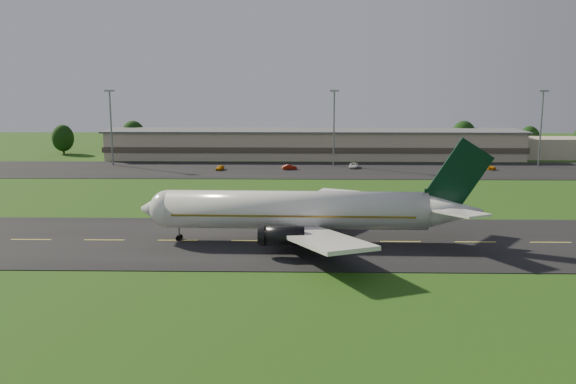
{
  "coord_description": "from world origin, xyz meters",
  "views": [
    {
      "loc": [
        -3.68,
        -91.92,
        24.36
      ],
      "look_at": [
        -5.77,
        8.0,
        6.0
      ],
      "focal_mm": 40.0,
      "sensor_mm": 36.0,
      "label": 1
    }
  ],
  "objects_px": {
    "service_vehicle_b": "(289,167)",
    "service_vehicle_d": "(486,167)",
    "terminal": "(336,145)",
    "service_vehicle_c": "(354,165)",
    "service_vehicle_a": "(220,168)",
    "light_mast_east": "(541,119)",
    "light_mast_west": "(111,118)",
    "airliner": "(302,211)",
    "light_mast_centre": "(334,119)"
  },
  "relations": [
    {
      "from": "light_mast_west",
      "to": "service_vehicle_d",
      "type": "distance_m",
      "value": 100.26
    },
    {
      "from": "light_mast_east",
      "to": "service_vehicle_b",
      "type": "height_order",
      "value": "light_mast_east"
    },
    {
      "from": "service_vehicle_a",
      "to": "service_vehicle_d",
      "type": "distance_m",
      "value": 69.04
    },
    {
      "from": "light_mast_east",
      "to": "service_vehicle_c",
      "type": "relative_size",
      "value": 4.18
    },
    {
      "from": "light_mast_east",
      "to": "service_vehicle_d",
      "type": "height_order",
      "value": "light_mast_east"
    },
    {
      "from": "service_vehicle_b",
      "to": "light_mast_west",
      "type": "bearing_deg",
      "value": 63.85
    },
    {
      "from": "airliner",
      "to": "service_vehicle_d",
      "type": "distance_m",
      "value": 88.02
    },
    {
      "from": "service_vehicle_c",
      "to": "light_mast_east",
      "type": "bearing_deg",
      "value": 12.37
    },
    {
      "from": "light_mast_west",
      "to": "service_vehicle_d",
      "type": "height_order",
      "value": "light_mast_west"
    },
    {
      "from": "service_vehicle_b",
      "to": "light_mast_centre",
      "type": "bearing_deg",
      "value": -74.67
    },
    {
      "from": "service_vehicle_b",
      "to": "airliner",
      "type": "bearing_deg",
      "value": 165.32
    },
    {
      "from": "airliner",
      "to": "terminal",
      "type": "relative_size",
      "value": 0.35
    },
    {
      "from": "light_mast_centre",
      "to": "service_vehicle_b",
      "type": "relative_size",
      "value": 5.36
    },
    {
      "from": "airliner",
      "to": "service_vehicle_a",
      "type": "xyz_separation_m",
      "value": [
        -21.15,
        71.24,
        -3.93
      ]
    },
    {
      "from": "airliner",
      "to": "service_vehicle_d",
      "type": "bearing_deg",
      "value": 58.32
    },
    {
      "from": "light_mast_east",
      "to": "service_vehicle_c",
      "type": "bearing_deg",
      "value": -174.85
    },
    {
      "from": "light_mast_east",
      "to": "service_vehicle_c",
      "type": "distance_m",
      "value": 51.53
    },
    {
      "from": "service_vehicle_c",
      "to": "service_vehicle_d",
      "type": "height_order",
      "value": "service_vehicle_d"
    },
    {
      "from": "airliner",
      "to": "service_vehicle_b",
      "type": "relative_size",
      "value": 13.49
    },
    {
      "from": "light_mast_centre",
      "to": "service_vehicle_a",
      "type": "height_order",
      "value": "light_mast_centre"
    },
    {
      "from": "terminal",
      "to": "light_mast_centre",
      "type": "bearing_deg",
      "value": -94.95
    },
    {
      "from": "airliner",
      "to": "light_mast_west",
      "type": "height_order",
      "value": "light_mast_west"
    },
    {
      "from": "terminal",
      "to": "light_mast_west",
      "type": "distance_m",
      "value": 64.1
    },
    {
      "from": "airliner",
      "to": "terminal",
      "type": "height_order",
      "value": "airliner"
    },
    {
      "from": "service_vehicle_b",
      "to": "service_vehicle_a",
      "type": "bearing_deg",
      "value": 76.71
    },
    {
      "from": "service_vehicle_a",
      "to": "service_vehicle_b",
      "type": "bearing_deg",
      "value": 14.66
    },
    {
      "from": "light_mast_east",
      "to": "light_mast_west",
      "type": "bearing_deg",
      "value": 180.0
    },
    {
      "from": "service_vehicle_b",
      "to": "service_vehicle_d",
      "type": "bearing_deg",
      "value": -105.83
    },
    {
      "from": "light_mast_east",
      "to": "service_vehicle_b",
      "type": "xyz_separation_m",
      "value": [
        -66.77,
        -7.53,
        -12.01
      ]
    },
    {
      "from": "terminal",
      "to": "light_mast_west",
      "type": "xyz_separation_m",
      "value": [
        -61.4,
        -16.18,
        8.75
      ]
    },
    {
      "from": "light_mast_centre",
      "to": "light_mast_west",
      "type": "bearing_deg",
      "value": 180.0
    },
    {
      "from": "light_mast_east",
      "to": "service_vehicle_d",
      "type": "xyz_separation_m",
      "value": [
        -15.64,
        -6.24,
        -11.9
      ]
    },
    {
      "from": "light_mast_east",
      "to": "service_vehicle_a",
      "type": "distance_m",
      "value": 85.94
    },
    {
      "from": "service_vehicle_b",
      "to": "service_vehicle_d",
      "type": "xyz_separation_m",
      "value": [
        51.13,
        1.3,
        0.11
      ]
    },
    {
      "from": "service_vehicle_c",
      "to": "light_mast_west",
      "type": "bearing_deg",
      "value": -176.75
    },
    {
      "from": "light_mast_centre",
      "to": "service_vehicle_b",
      "type": "xyz_separation_m",
      "value": [
        -11.77,
        -7.53,
        -12.01
      ]
    },
    {
      "from": "airliner",
      "to": "light_mast_west",
      "type": "xyz_separation_m",
      "value": [
        -51.51,
        80.02,
        8.08
      ]
    },
    {
      "from": "light_mast_centre",
      "to": "terminal",
      "type": "bearing_deg",
      "value": 85.05
    },
    {
      "from": "terminal",
      "to": "service_vehicle_c",
      "type": "relative_size",
      "value": 29.81
    },
    {
      "from": "terminal",
      "to": "light_mast_east",
      "type": "relative_size",
      "value": 7.13
    },
    {
      "from": "airliner",
      "to": "service_vehicle_d",
      "type": "relative_size",
      "value": 10.11
    },
    {
      "from": "service_vehicle_a",
      "to": "service_vehicle_b",
      "type": "distance_m",
      "value": 17.91
    },
    {
      "from": "service_vehicle_a",
      "to": "light_mast_centre",
      "type": "bearing_deg",
      "value": 27.16
    },
    {
      "from": "terminal",
      "to": "service_vehicle_c",
      "type": "height_order",
      "value": "terminal"
    },
    {
      "from": "light_mast_centre",
      "to": "light_mast_east",
      "type": "bearing_deg",
      "value": 0.0
    },
    {
      "from": "light_mast_east",
      "to": "service_vehicle_b",
      "type": "bearing_deg",
      "value": -173.57
    },
    {
      "from": "light_mast_west",
      "to": "service_vehicle_c",
      "type": "relative_size",
      "value": 4.18
    },
    {
      "from": "terminal",
      "to": "light_mast_centre",
      "type": "height_order",
      "value": "light_mast_centre"
    },
    {
      "from": "terminal",
      "to": "service_vehicle_b",
      "type": "bearing_deg",
      "value": -119.06
    },
    {
      "from": "airliner",
      "to": "service_vehicle_b",
      "type": "bearing_deg",
      "value": 93.88
    }
  ]
}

